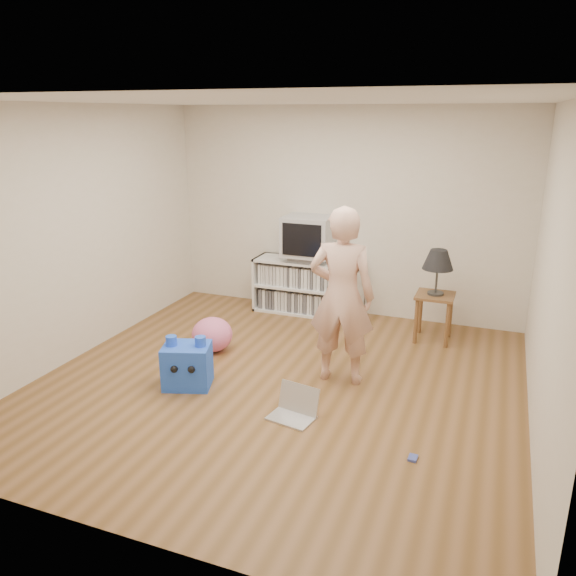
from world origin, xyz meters
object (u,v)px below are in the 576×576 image
Objects in this scene: dvd_deck at (308,258)px; laptop at (295,408)px; crt_tv at (309,236)px; side_table at (434,306)px; plush_blue at (187,365)px; media_unit at (308,286)px; plush_pink at (212,335)px; person at (342,296)px; table_lamp at (438,261)px.

laptop is (0.76, -2.53, -0.66)m from dvd_deck.
crt_tv is 1.41× the size of laptop.
plush_blue is at bearing -135.45° from side_table.
media_unit is at bearing 62.42° from plush_blue.
plush_pink is at bearing -110.00° from media_unit.
person is 1.14m from laptop.
laptop is at bearing -73.26° from crt_tv.
crt_tv is 2.53m from plush_blue.
plush_pink is at bearing -110.19° from dvd_deck.
person reaches higher than media_unit.
media_unit is at bearing 117.12° from laptop.
plush_pink is at bearing 154.06° from laptop.
side_table is (1.64, -0.37, -0.32)m from dvd_deck.
crt_tv is at bearing 69.77° from plush_pink.
person is at bearing -118.07° from side_table.
plush_pink is at bearing -151.90° from table_lamp.
table_lamp is at bearing 78.36° from laptop.
crt_tv is 1.79m from side_table.
crt_tv is 2.81m from laptop.
dvd_deck is at bearing 69.81° from plush_pink.
dvd_deck reaches higher than plush_blue.
dvd_deck is 0.29m from crt_tv.
dvd_deck is 1.05× the size of laptop.
plush_blue is (-0.39, -2.37, -0.80)m from crt_tv.
side_table is at bearing -12.59° from crt_tv.
media_unit is at bearing 70.00° from plush_pink.
plush_pink is (-1.49, 0.17, -0.67)m from person.
table_lamp is at bearing -13.22° from media_unit.
laptop is 1.17m from plush_blue.
crt_tv is at bearing -66.64° from person.
media_unit is 3.16× the size of plush_pink.
plush_pink is (-0.57, -1.57, -0.16)m from media_unit.
crt_tv reaches higher than laptop.
side_table is at bearing 28.10° from plush_pink.
person is at bearing -61.96° from media_unit.
person is at bearing 89.30° from laptop.
crt_tv reaches higher than plush_pink.
laptop is at bearing -112.14° from side_table.
table_lamp reaches higher than side_table.
plush_pink is (-0.18, 0.82, -0.03)m from plush_blue.
plush_pink reaches higher than laptop.
laptop is at bearing -73.38° from media_unit.
side_table is at bearing -123.01° from person.
plush_blue is 0.84m from plush_pink.
crt_tv is 1.85m from plush_pink.
laptop is (0.76, -2.55, -0.28)m from media_unit.
table_lamp is at bearing 26.29° from plush_blue.
media_unit is 2.03m from person.
dvd_deck is 0.86× the size of plush_blue.
side_table is at bearing 26.29° from plush_blue.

